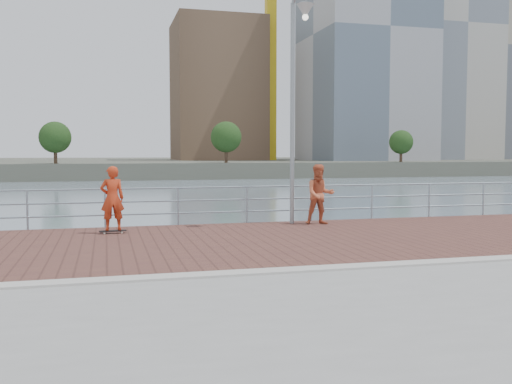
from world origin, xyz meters
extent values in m
plane|color=slate|center=(0.00, 0.00, -2.00)|extent=(400.00, 400.00, 0.00)
cube|color=brown|center=(0.00, 3.60, 0.01)|extent=(40.00, 6.80, 0.02)
cube|color=#B7B5AD|center=(0.00, 0.00, 0.03)|extent=(40.00, 0.40, 0.06)
cube|color=#4C5142|center=(0.00, 122.50, -0.75)|extent=(320.00, 95.00, 2.50)
cylinder|color=#8C9EA8|center=(-5.13, 7.00, 0.55)|extent=(0.06, 0.06, 1.10)
cylinder|color=#8C9EA8|center=(-3.08, 7.00, 0.55)|extent=(0.06, 0.06, 1.10)
cylinder|color=#8C9EA8|center=(-1.03, 7.00, 0.55)|extent=(0.06, 0.06, 1.10)
cylinder|color=#8C9EA8|center=(1.03, 7.00, 0.55)|extent=(0.06, 0.06, 1.10)
cylinder|color=#8C9EA8|center=(3.08, 7.00, 0.55)|extent=(0.06, 0.06, 1.10)
cylinder|color=#8C9EA8|center=(5.13, 7.00, 0.55)|extent=(0.06, 0.06, 1.10)
cylinder|color=#8C9EA8|center=(7.18, 7.00, 0.55)|extent=(0.06, 0.06, 1.10)
cylinder|color=#8C9EA8|center=(9.24, 7.00, 0.55)|extent=(0.06, 0.06, 1.10)
cylinder|color=#8C9EA8|center=(0.00, 7.00, 1.10)|extent=(39.00, 0.05, 0.05)
cylinder|color=#8C9EA8|center=(0.00, 7.00, 0.73)|extent=(39.00, 0.05, 0.05)
cylinder|color=#8C9EA8|center=(0.00, 7.00, 0.36)|extent=(39.00, 0.05, 0.05)
cylinder|color=gray|center=(2.29, 6.50, 3.23)|extent=(0.13, 0.13, 6.45)
cone|color=#B2B2AD|center=(2.29, 5.42, 6.24)|extent=(0.47, 0.47, 0.38)
cube|color=black|center=(-2.89, 5.67, 0.09)|extent=(0.70, 0.24, 0.03)
cylinder|color=beige|center=(-3.11, 5.59, 0.05)|extent=(0.06, 0.04, 0.05)
cylinder|color=beige|center=(-2.67, 5.63, 0.05)|extent=(0.06, 0.04, 0.05)
cylinder|color=beige|center=(-3.12, 5.71, 0.05)|extent=(0.06, 0.04, 0.05)
cylinder|color=beige|center=(-2.68, 5.75, 0.05)|extent=(0.06, 0.04, 0.05)
imported|color=red|center=(-2.89, 5.67, 0.94)|extent=(0.65, 0.46, 1.67)
imported|color=#CB603B|center=(3.01, 6.08, 0.90)|extent=(0.95, 0.79, 1.76)
cube|color=gold|center=(30.00, 104.00, 25.50)|extent=(2.00, 2.00, 50.00)
cube|color=brown|center=(20.00, 110.00, 15.01)|extent=(18.00, 18.00, 29.01)
cube|color=#9E9EA3|center=(48.00, 98.00, 25.35)|extent=(22.00, 22.00, 49.70)
cube|color=#B2ADA3|center=(72.00, 108.00, 29.80)|extent=(20.00, 20.00, 58.61)
cube|color=#ADA38E|center=(95.00, 115.00, 26.91)|extent=(24.00, 22.00, 52.83)
cylinder|color=#473323|center=(-10.00, 77.00, 2.26)|extent=(0.50, 0.50, 3.52)
sphere|color=#193814|center=(-10.00, 77.00, 4.27)|extent=(4.53, 4.53, 4.53)
cylinder|color=#473323|center=(15.00, 77.00, 2.36)|extent=(0.50, 0.50, 3.72)
sphere|color=#193814|center=(15.00, 77.00, 4.48)|extent=(4.78, 4.78, 4.78)
cylinder|color=#473323|center=(45.00, 77.00, 2.06)|extent=(0.50, 0.50, 3.12)
sphere|color=#193814|center=(45.00, 77.00, 3.84)|extent=(4.01, 4.01, 4.01)
camera|label=1|loc=(-3.04, -9.53, 2.13)|focal=40.00mm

